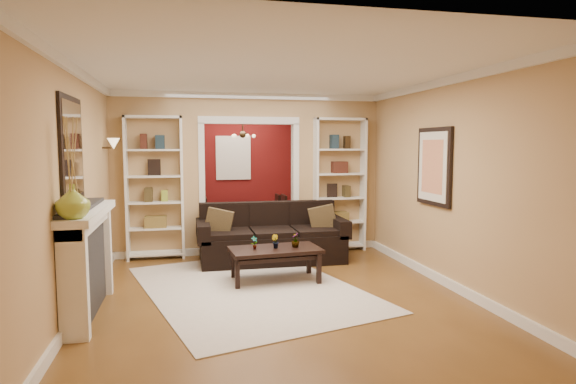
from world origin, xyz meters
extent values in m
plane|color=brown|center=(0.00, 0.00, 0.00)|extent=(8.00, 8.00, 0.00)
plane|color=white|center=(0.00, 0.00, 2.70)|extent=(8.00, 8.00, 0.00)
plane|color=tan|center=(0.00, 4.00, 1.35)|extent=(8.00, 0.00, 8.00)
plane|color=tan|center=(0.00, -4.00, 1.35)|extent=(8.00, 0.00, 8.00)
plane|color=tan|center=(-2.25, 0.00, 1.35)|extent=(0.00, 8.00, 8.00)
plane|color=tan|center=(2.25, 0.00, 1.35)|extent=(0.00, 8.00, 8.00)
cube|color=tan|center=(0.00, 1.20, 1.35)|extent=(4.50, 0.15, 2.70)
cube|color=maroon|center=(0.00, 3.97, 1.32)|extent=(4.44, 0.04, 2.64)
cube|color=#8CA5CC|center=(0.00, 3.93, 1.55)|extent=(0.78, 0.03, 0.98)
cube|color=beige|center=(-0.29, -0.92, 0.01)|extent=(3.26, 3.94, 0.01)
cube|color=black|center=(0.25, 0.45, 0.46)|extent=(2.33, 1.01, 0.91)
cube|color=brown|center=(-0.58, 0.43, 0.64)|extent=(0.41, 0.19, 0.40)
cube|color=brown|center=(1.08, 0.43, 0.65)|extent=(0.42, 0.19, 0.41)
cube|color=black|center=(0.10, -0.66, 0.23)|extent=(1.25, 0.75, 0.46)
imported|color=#336626|center=(-0.18, -0.66, 0.54)|extent=(0.11, 0.09, 0.17)
imported|color=#336626|center=(0.10, -0.66, 0.55)|extent=(0.13, 0.13, 0.18)
imported|color=#336626|center=(0.38, -0.66, 0.55)|extent=(0.13, 0.13, 0.20)
cube|color=white|center=(-1.55, 1.03, 1.15)|extent=(0.90, 0.30, 2.30)
cube|color=white|center=(1.55, 1.03, 1.15)|extent=(0.90, 0.30, 2.30)
cube|color=white|center=(-2.09, -1.50, 0.58)|extent=(0.32, 1.70, 1.16)
imported|color=#94AB37|center=(-2.09, -2.20, 1.32)|extent=(0.38, 0.38, 0.32)
cube|color=silver|center=(-2.23, -1.50, 1.80)|extent=(0.03, 0.95, 1.10)
cube|color=#FFE0A5|center=(-2.15, 0.55, 1.83)|extent=(0.18, 0.18, 0.22)
cube|color=black|center=(2.21, -1.00, 1.55)|extent=(0.04, 0.85, 1.05)
imported|color=black|center=(0.08, 2.79, 0.29)|extent=(1.66, 0.93, 0.58)
cube|color=black|center=(-0.47, 2.49, 0.43)|extent=(0.54, 0.54, 0.85)
cube|color=black|center=(0.63, 2.49, 0.43)|extent=(0.56, 0.56, 0.87)
cube|color=black|center=(-0.47, 3.09, 0.39)|extent=(0.39, 0.39, 0.79)
cube|color=black|center=(0.63, 3.09, 0.41)|extent=(0.50, 0.50, 0.81)
cube|color=#392B1A|center=(0.00, 2.70, 2.02)|extent=(0.50, 0.50, 0.30)
camera|label=1|loc=(-1.07, -6.93, 1.84)|focal=30.00mm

